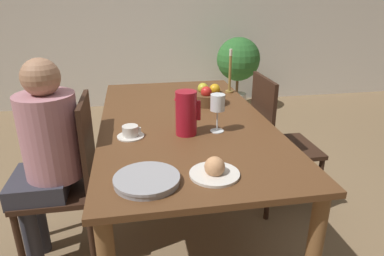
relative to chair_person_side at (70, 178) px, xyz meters
name	(u,v)px	position (x,y,z in m)	size (l,w,h in m)	color
ground_plane	(185,223)	(0.68, 0.15, -0.51)	(20.00, 20.00, 0.00)	#7F6647
wall_back	(150,7)	(0.68, 2.96, 0.79)	(10.00, 0.06, 2.60)	silver
dining_table	(184,134)	(0.68, 0.15, 0.16)	(0.99, 1.84, 0.77)	brown
chair_person_side	(70,178)	(0.00, 0.00, 0.00)	(0.42, 0.42, 0.97)	#331E14
chair_opposite	(276,140)	(1.36, 0.29, 0.00)	(0.42, 0.42, 0.97)	#331E14
person_seated	(46,149)	(-0.09, -0.03, 0.20)	(0.39, 0.41, 1.20)	#33333D
red_pitcher	(186,113)	(0.65, -0.08, 0.38)	(0.14, 0.11, 0.24)	#A31423
wine_glass_water	(218,104)	(0.83, -0.07, 0.41)	(0.08, 0.08, 0.21)	white
teacup_near_person	(131,132)	(0.36, -0.07, 0.28)	(0.15, 0.15, 0.06)	silver
serving_tray	(147,180)	(0.42, -0.56, 0.27)	(0.27, 0.27, 0.03)	#9E9EA3
bread_plate	(215,170)	(0.70, -0.55, 0.28)	(0.21, 0.21, 0.09)	silver
fruit_bowl	(208,96)	(0.89, 0.43, 0.31)	(0.23, 0.23, 0.14)	brown
candlestick_tall	(230,76)	(1.11, 0.68, 0.38)	(0.06, 0.06, 0.33)	olive
potted_plant	(238,63)	(1.75, 2.48, 0.12)	(0.56, 0.56, 0.96)	beige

